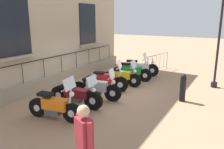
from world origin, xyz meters
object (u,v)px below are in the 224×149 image
at_px(bollard, 183,88).
at_px(pedestrian_standing, 84,143).
at_px(motorcycle_white, 139,68).
at_px(motorcycle_yellow, 122,77).
at_px(crowd_barrier, 158,62).
at_px(motorcycle_green, 132,72).
at_px(motorcycle_red, 106,81).
at_px(lamppost, 223,6).
at_px(motorcycle_orange, 55,106).
at_px(motorcycle_maroon, 76,95).
at_px(motorcycle_silver, 97,88).

relative_size(bollard, pedestrian_standing, 0.64).
bearing_deg(motorcycle_white, motorcycle_yellow, -88.23).
bearing_deg(crowd_barrier, motorcycle_white, -109.96).
xyz_separation_m(crowd_barrier, pedestrian_standing, (1.94, -10.11, 0.39)).
bearing_deg(motorcycle_green, pedestrian_standing, -71.75).
height_order(motorcycle_white, pedestrian_standing, pedestrian_standing).
distance_m(motorcycle_red, motorcycle_yellow, 1.12).
xyz_separation_m(motorcycle_red, lamppost, (4.08, 2.97, 3.15)).
bearing_deg(motorcycle_orange, motorcycle_yellow, 87.89).
height_order(motorcycle_maroon, lamppost, lamppost).
bearing_deg(pedestrian_standing, motorcycle_green, 108.25).
relative_size(motorcycle_green, motorcycle_white, 1.00).
height_order(motorcycle_silver, motorcycle_yellow, motorcycle_silver).
xyz_separation_m(motorcycle_maroon, motorcycle_silver, (0.23, 1.00, 0.02)).
height_order(crowd_barrier, pedestrian_standing, pedestrian_standing).
height_order(motorcycle_maroon, motorcycle_silver, motorcycle_silver).
relative_size(motorcycle_maroon, motorcycle_green, 1.01).
bearing_deg(motorcycle_orange, motorcycle_green, 88.34).
xyz_separation_m(lamppost, crowd_barrier, (-3.33, 1.83, -3.06)).
relative_size(motorcycle_yellow, lamppost, 0.39).
relative_size(motorcycle_orange, motorcycle_red, 0.98).
xyz_separation_m(motorcycle_silver, motorcycle_red, (-0.22, 1.10, 0.02)).
relative_size(crowd_barrier, pedestrian_standing, 1.39).
relative_size(crowd_barrier, bollard, 2.17).
height_order(motorcycle_orange, motorcycle_white, motorcycle_orange).
relative_size(motorcycle_white, pedestrian_standing, 1.26).
relative_size(motorcycle_yellow, motorcycle_green, 0.90).
distance_m(motorcycle_maroon, bollard, 4.06).
bearing_deg(motorcycle_yellow, crowd_barrier, 82.13).
bearing_deg(lamppost, bollard, -108.48).
bearing_deg(motorcycle_silver, motorcycle_red, 101.19).
relative_size(motorcycle_white, crowd_barrier, 0.91).
bearing_deg(motorcycle_silver, pedestrian_standing, -59.50).
bearing_deg(motorcycle_maroon, lamppost, 51.08).
distance_m(motorcycle_orange, motorcycle_silver, 2.20).
distance_m(lamppost, bollard, 4.12).
height_order(motorcycle_red, motorcycle_green, motorcycle_green).
distance_m(motorcycle_yellow, bollard, 3.06).
relative_size(motorcycle_silver, motorcycle_white, 0.97).
height_order(motorcycle_orange, pedestrian_standing, pedestrian_standing).
bearing_deg(motorcycle_maroon, motorcycle_yellow, 85.51).
xyz_separation_m(lamppost, pedestrian_standing, (-1.38, -8.28, -2.67)).
height_order(motorcycle_silver, lamppost, lamppost).
height_order(motorcycle_maroon, pedestrian_standing, pedestrian_standing).
relative_size(motorcycle_orange, crowd_barrier, 0.81).
xyz_separation_m(motorcycle_red, motorcycle_yellow, (0.24, 1.10, -0.04)).
relative_size(motorcycle_orange, motorcycle_silver, 0.92).
bearing_deg(motorcycle_white, crowd_barrier, 70.04).
xyz_separation_m(motorcycle_yellow, motorcycle_green, (-0.00, 1.06, 0.03)).
relative_size(motorcycle_orange, lamppost, 0.39).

